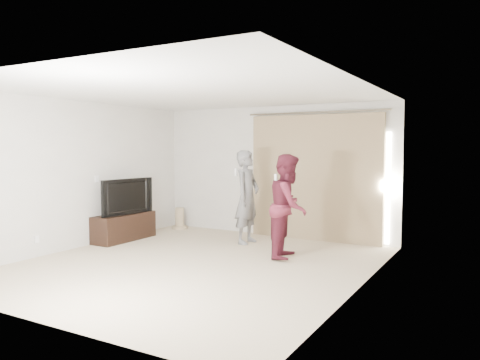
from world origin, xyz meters
name	(u,v)px	position (x,y,z in m)	size (l,w,h in m)	color
floor	(196,264)	(0.00, 0.00, 0.00)	(5.50, 5.50, 0.00)	#C4B593
wall_back	(274,171)	(0.00, 2.75, 1.30)	(5.00, 0.04, 2.60)	silver
wall_left	(79,174)	(-2.50, 0.00, 1.30)	(0.04, 5.50, 2.60)	silver
ceiling	(194,92)	(0.00, 0.00, 2.60)	(5.00, 5.50, 0.01)	white
curtain	(315,178)	(0.91, 2.68, 1.20)	(2.80, 0.11, 2.46)	#967C5C
tv_console	(124,227)	(-2.27, 0.86, 0.25)	(0.46, 1.32, 0.51)	black
tv	(124,196)	(-2.27, 0.86, 0.85)	(1.18, 0.15, 0.68)	black
scratching_post	(180,220)	(-2.10, 2.40, 0.19)	(0.34, 0.34, 0.46)	tan
person_man	(247,197)	(-0.08, 1.79, 0.86)	(0.42, 0.64, 1.73)	slate
person_woman	(289,206)	(1.04, 1.12, 0.84)	(0.77, 0.92, 1.67)	maroon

